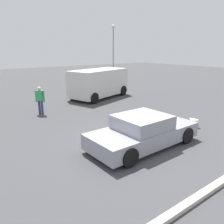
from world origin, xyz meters
TOP-DOWN VIEW (x-y plane):
  - ground_plane at (0.00, 0.00)m, footprint 80.00×80.00m
  - sedan_foreground at (0.25, -0.24)m, footprint 4.47×2.02m
  - dog at (3.83, -0.08)m, footprint 0.40×0.64m
  - van_white at (3.97, 8.29)m, footprint 5.21×3.44m
  - pedestrian at (-1.28, 6.44)m, footprint 0.44×0.46m
  - parking_curb at (0.00, -3.41)m, footprint 6.27×0.20m
  - light_post_near at (12.55, 17.76)m, footprint 0.44×0.44m

SIDE VIEW (x-z plane):
  - ground_plane at x=0.00m, z-range 0.00..0.00m
  - parking_curb at x=0.00m, z-range 0.00..0.12m
  - dog at x=3.83m, z-range 0.04..0.47m
  - sedan_foreground at x=0.25m, z-range -0.04..1.18m
  - pedestrian at x=-1.28m, z-range 0.15..1.73m
  - van_white at x=3.97m, z-range 0.09..2.21m
  - light_post_near at x=12.55m, z-range 1.15..7.65m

